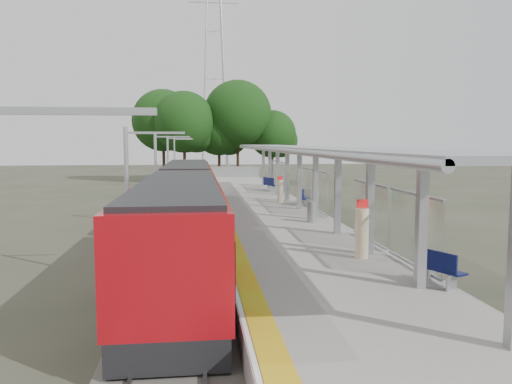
{
  "coord_description": "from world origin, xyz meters",
  "views": [
    {
      "loc": [
        -3.87,
        -10.45,
        4.88
      ],
      "look_at": [
        -0.87,
        15.19,
        2.3
      ],
      "focal_mm": 35.0,
      "sensor_mm": 36.0,
      "label": 1
    }
  ],
  "objects_px": {
    "info_pillar_near": "(362,233)",
    "bench_far": "(270,184)",
    "info_pillar_far": "(280,191)",
    "litter_bin": "(312,212)",
    "bench_near": "(439,267)",
    "bench_mid": "(303,197)",
    "train": "(185,203)"
  },
  "relations": [
    {
      "from": "bench_far",
      "to": "info_pillar_near",
      "type": "distance_m",
      "value": 23.49
    },
    {
      "from": "bench_far",
      "to": "train",
      "type": "bearing_deg",
      "value": -134.62
    },
    {
      "from": "train",
      "to": "bench_mid",
      "type": "relative_size",
      "value": 19.24
    },
    {
      "from": "bench_mid",
      "to": "info_pillar_far",
      "type": "distance_m",
      "value": 1.96
    },
    {
      "from": "bench_far",
      "to": "litter_bin",
      "type": "relative_size",
      "value": 1.57
    },
    {
      "from": "bench_near",
      "to": "bench_mid",
      "type": "relative_size",
      "value": 1.01
    },
    {
      "from": "info_pillar_near",
      "to": "info_pillar_far",
      "type": "height_order",
      "value": "info_pillar_near"
    },
    {
      "from": "bench_mid",
      "to": "info_pillar_far",
      "type": "xyz_separation_m",
      "value": [
        -1.21,
        1.53,
        0.23
      ]
    },
    {
      "from": "train",
      "to": "info_pillar_far",
      "type": "height_order",
      "value": "train"
    },
    {
      "from": "info_pillar_near",
      "to": "bench_far",
      "type": "bearing_deg",
      "value": 82.92
    },
    {
      "from": "bench_near",
      "to": "bench_mid",
      "type": "bearing_deg",
      "value": 66.51
    },
    {
      "from": "bench_mid",
      "to": "info_pillar_far",
      "type": "bearing_deg",
      "value": 153.03
    },
    {
      "from": "bench_near",
      "to": "bench_mid",
      "type": "xyz_separation_m",
      "value": [
        0.0,
        17.61,
        -0.0
      ]
    },
    {
      "from": "info_pillar_near",
      "to": "litter_bin",
      "type": "bearing_deg",
      "value": 83.12
    },
    {
      "from": "train",
      "to": "bench_far",
      "type": "height_order",
      "value": "train"
    },
    {
      "from": "bench_mid",
      "to": "train",
      "type": "bearing_deg",
      "value": -110.8
    },
    {
      "from": "bench_mid",
      "to": "info_pillar_far",
      "type": "height_order",
      "value": "info_pillar_far"
    },
    {
      "from": "bench_near",
      "to": "info_pillar_near",
      "type": "height_order",
      "value": "info_pillar_near"
    },
    {
      "from": "bench_far",
      "to": "litter_bin",
      "type": "bearing_deg",
      "value": -113.95
    },
    {
      "from": "info_pillar_far",
      "to": "litter_bin",
      "type": "bearing_deg",
      "value": -90.98
    },
    {
      "from": "info_pillar_far",
      "to": "litter_bin",
      "type": "distance_m",
      "value": 8.23
    },
    {
      "from": "bench_far",
      "to": "info_pillar_far",
      "type": "bearing_deg",
      "value": -116.55
    },
    {
      "from": "info_pillar_near",
      "to": "litter_bin",
      "type": "relative_size",
      "value": 1.93
    },
    {
      "from": "bench_far",
      "to": "info_pillar_near",
      "type": "relative_size",
      "value": 0.82
    },
    {
      "from": "info_pillar_far",
      "to": "litter_bin",
      "type": "xyz_separation_m",
      "value": [
        0.22,
        -8.22,
        -0.22
      ]
    },
    {
      "from": "train",
      "to": "info_pillar_far",
      "type": "relative_size",
      "value": 16.32
    },
    {
      "from": "train",
      "to": "info_pillar_far",
      "type": "xyz_separation_m",
      "value": [
        5.91,
        8.51,
        -0.32
      ]
    },
    {
      "from": "bench_near",
      "to": "bench_mid",
      "type": "distance_m",
      "value": 17.61
    },
    {
      "from": "bench_mid",
      "to": "info_pillar_near",
      "type": "relative_size",
      "value": 0.72
    },
    {
      "from": "bench_near",
      "to": "litter_bin",
      "type": "height_order",
      "value": "litter_bin"
    },
    {
      "from": "bench_near",
      "to": "info_pillar_near",
      "type": "xyz_separation_m",
      "value": [
        -1.06,
        3.29,
        0.36
      ]
    },
    {
      "from": "bench_far",
      "to": "litter_bin",
      "type": "height_order",
      "value": "bench_far"
    }
  ]
}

